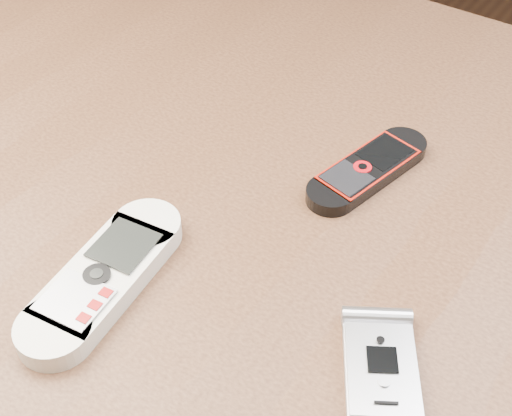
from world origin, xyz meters
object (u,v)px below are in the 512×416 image
object	(u,v)px
motorola_razr	(381,368)
nokia_black_red	(368,169)
nokia_white	(104,277)
table	(251,300)

from	to	relation	value
motorola_razr	nokia_black_red	bearing A→B (deg)	88.79
nokia_white	nokia_black_red	xyz separation A→B (m)	(0.10, 0.21, -0.00)
nokia_white	nokia_black_red	world-z (taller)	nokia_white
table	nokia_black_red	size ratio (longest dim) A/B	9.18
table	nokia_black_red	distance (m)	0.16
table	nokia_white	world-z (taller)	nokia_white
nokia_white	nokia_black_red	bearing A→B (deg)	58.57
nokia_white	motorola_razr	xyz separation A→B (m)	(0.19, 0.04, -0.00)
nokia_white	nokia_black_red	distance (m)	0.23
nokia_black_red	motorola_razr	xyz separation A→B (m)	(0.10, -0.17, 0.00)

